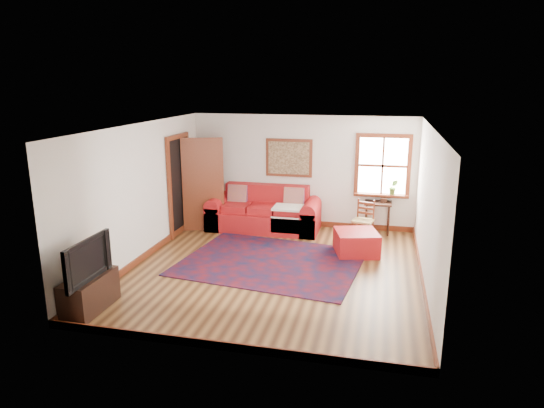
% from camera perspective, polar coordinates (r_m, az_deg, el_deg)
% --- Properties ---
extents(ground, '(5.50, 5.50, 0.00)m').
position_cam_1_polar(ground, '(8.64, 0.38, -7.64)').
color(ground, '#442612').
rests_on(ground, ground).
extents(room_envelope, '(5.04, 5.54, 2.52)m').
position_cam_1_polar(room_envelope, '(8.17, 0.42, 3.19)').
color(room_envelope, silver).
rests_on(room_envelope, ground).
extents(window, '(1.18, 0.20, 1.38)m').
position_cam_1_polar(window, '(10.69, 13.01, 3.65)').
color(window, white).
rests_on(window, ground).
extents(doorway, '(0.89, 1.08, 2.14)m').
position_cam_1_polar(doorway, '(10.60, -9.18, 2.40)').
color(doorway, black).
rests_on(doorway, ground).
extents(framed_artwork, '(1.05, 0.07, 0.85)m').
position_cam_1_polar(framed_artwork, '(10.85, 2.00, 5.44)').
color(framed_artwork, maroon).
rests_on(framed_artwork, ground).
extents(persian_rug, '(3.45, 2.91, 0.02)m').
position_cam_1_polar(persian_rug, '(8.92, -0.10, -6.82)').
color(persian_rug, '#4E0B13').
rests_on(persian_rug, ground).
extents(red_leather_sofa, '(2.45, 1.01, 0.96)m').
position_cam_1_polar(red_leather_sofa, '(10.80, -0.89, -1.30)').
color(red_leather_sofa, '#AC1619').
rests_on(red_leather_sofa, ground).
extents(red_ottoman, '(0.95, 0.95, 0.44)m').
position_cam_1_polar(red_ottoman, '(9.43, 9.89, -4.48)').
color(red_ottoman, '#AC1619').
rests_on(red_ottoman, ground).
extents(side_table, '(0.57, 0.43, 0.69)m').
position_cam_1_polar(side_table, '(10.68, 12.35, -0.42)').
color(side_table, black).
rests_on(side_table, ground).
extents(ladder_back_chair, '(0.48, 0.47, 0.85)m').
position_cam_1_polar(ladder_back_chair, '(10.19, 10.76, -1.72)').
color(ladder_back_chair, tan).
rests_on(ladder_back_chair, ground).
extents(media_cabinet, '(0.42, 0.94, 0.52)m').
position_cam_1_polar(media_cabinet, '(7.58, -20.67, -9.76)').
color(media_cabinet, black).
rests_on(media_cabinet, ground).
extents(television, '(0.14, 1.06, 0.61)m').
position_cam_1_polar(television, '(7.26, -21.50, -6.11)').
color(television, black).
rests_on(television, media_cabinet).
extents(candle_hurricane, '(0.12, 0.12, 0.18)m').
position_cam_1_polar(candle_hurricane, '(7.75, -18.88, -6.31)').
color(candle_hurricane, silver).
rests_on(candle_hurricane, media_cabinet).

